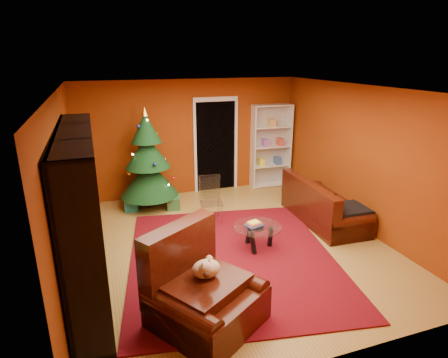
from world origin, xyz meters
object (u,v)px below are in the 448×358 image
object	(u,v)px
white_bookshelf	(271,146)
sofa	(325,201)
gift_box_red	(162,192)
coffee_table	(257,237)
gift_box_green	(174,203)
armchair	(207,289)
rug	(232,258)
dog	(206,269)
christmas_tree	(148,159)
media_unit	(83,215)
gift_box_teal	(132,205)
acrylic_chair	(211,202)

from	to	relation	value
white_bookshelf	sofa	size ratio (longest dim) A/B	1.04
gift_box_red	coffee_table	distance (m)	3.07
gift_box_green	armchair	bearing A→B (deg)	-95.43
gift_box_red	sofa	bearing A→B (deg)	-39.72
rug	dog	xyz separation A→B (m)	(-0.79, -1.26, 0.70)
armchair	dog	bearing A→B (deg)	45.00
christmas_tree	dog	size ratio (longest dim) A/B	5.38
dog	coffee_table	xyz separation A→B (m)	(1.31, 1.43, -0.50)
media_unit	rug	bearing A→B (deg)	2.49
dog	sofa	distance (m)	3.61
rug	coffee_table	size ratio (longest dim) A/B	4.65
armchair	coffee_table	size ratio (longest dim) A/B	1.52
gift_box_teal	sofa	xyz separation A→B (m)	(3.48, -1.74, 0.29)
white_bookshelf	dog	size ratio (longest dim) A/B	5.11
gift_box_red	sofa	world-z (taller)	sofa
gift_box_teal	acrylic_chair	xyz separation A→B (m)	(1.40, -1.08, 0.27)
gift_box_teal	gift_box_red	bearing A→B (deg)	36.36
gift_box_teal	gift_box_red	world-z (taller)	gift_box_teal
gift_box_green	sofa	distance (m)	3.07
gift_box_red	rug	bearing A→B (deg)	-79.44
sofa	acrylic_chair	world-z (taller)	sofa
dog	white_bookshelf	bearing A→B (deg)	23.10
dog	rug	bearing A→B (deg)	25.14
acrylic_chair	media_unit	bearing A→B (deg)	-137.47
media_unit	gift_box_green	world-z (taller)	media_unit
rug	dog	distance (m)	1.65
coffee_table	sofa	bearing A→B (deg)	19.48
white_bookshelf	coffee_table	bearing A→B (deg)	-116.25
media_unit	armchair	xyz separation A→B (m)	(1.31, -1.21, -0.63)
gift_box_green	armchair	xyz separation A→B (m)	(-0.34, -3.63, 0.34)
gift_box_teal	acrylic_chair	bearing A→B (deg)	-37.64
rug	sofa	xyz separation A→B (m)	(2.18, 0.76, 0.41)
rug	sofa	size ratio (longest dim) A/B	1.90
coffee_table	gift_box_red	bearing A→B (deg)	110.65
christmas_tree	sofa	world-z (taller)	christmas_tree
gift_box_green	acrylic_chair	world-z (taller)	acrylic_chair
media_unit	white_bookshelf	bearing A→B (deg)	35.95
media_unit	dog	bearing A→B (deg)	-41.57
gift_box_green	media_unit	bearing A→B (deg)	-124.39
white_bookshelf	acrylic_chair	bearing A→B (deg)	-138.54
rug	coffee_table	xyz separation A→B (m)	(0.52, 0.17, 0.20)
gift_box_teal	sofa	bearing A→B (deg)	-26.58
christmas_tree	white_bookshelf	xyz separation A→B (m)	(3.01, 0.42, -0.05)
white_bookshelf	dog	bearing A→B (deg)	-121.12
gift_box_green	coffee_table	world-z (taller)	coffee_table
gift_box_green	coffee_table	distance (m)	2.34
armchair	acrylic_chair	size ratio (longest dim) A/B	1.49
gift_box_teal	media_unit	bearing A→B (deg)	-107.21
gift_box_teal	armchair	xyz separation A→B (m)	(0.50, -3.84, 0.34)
rug	gift_box_red	bearing A→B (deg)	100.56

